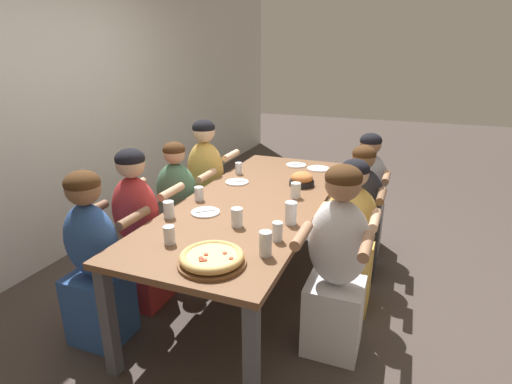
{
  "coord_description": "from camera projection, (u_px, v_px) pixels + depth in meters",
  "views": [
    {
      "loc": [
        -2.64,
        -1.02,
        1.79
      ],
      "look_at": [
        0.0,
        0.0,
        0.8
      ],
      "focal_mm": 28.0,
      "sensor_mm": 36.0,
      "label": 1
    }
  ],
  "objects": [
    {
      "name": "drinking_glass_h",
      "position": [
        169.0,
        236.0,
        2.29
      ],
      "size": [
        0.07,
        0.07,
        0.11
      ],
      "color": "silver",
      "rests_on": "dining_table"
    },
    {
      "name": "restaurant_back_panel",
      "position": [
        50.0,
        76.0,
        3.36
      ],
      "size": [
        10.0,
        0.06,
        3.2
      ],
      "primitive_type": "cube",
      "color": "silver",
      "rests_on": "ground"
    },
    {
      "name": "diner_far_midright",
      "position": [
        206.0,
        189.0,
        3.79
      ],
      "size": [
        0.51,
        0.4,
        1.22
      ],
      "rotation": [
        0.0,
        0.0,
        -1.57
      ],
      "color": "gold",
      "rests_on": "ground"
    },
    {
      "name": "diner_far_midleft",
      "position": [
        138.0,
        235.0,
        2.87
      ],
      "size": [
        0.51,
        0.4,
        1.18
      ],
      "rotation": [
        0.0,
        0.0,
        -1.57
      ],
      "color": "#B22D2D",
      "rests_on": "ground"
    },
    {
      "name": "drinking_glass_i",
      "position": [
        237.0,
        219.0,
        2.51
      ],
      "size": [
        0.07,
        0.07,
        0.12
      ],
      "color": "silver",
      "rests_on": "dining_table"
    },
    {
      "name": "dining_table",
      "position": [
        256.0,
        206.0,
        3.03
      ],
      "size": [
        2.49,
        0.99,
        0.75
      ],
      "color": "brown",
      "rests_on": "ground"
    },
    {
      "name": "drinking_glass_d",
      "position": [
        296.0,
        190.0,
        3.01
      ],
      "size": [
        0.08,
        0.08,
        0.11
      ],
      "color": "silver",
      "rests_on": "dining_table"
    },
    {
      "name": "diner_near_right",
      "position": [
        365.0,
        198.0,
        3.71
      ],
      "size": [
        0.51,
        0.4,
        1.12
      ],
      "rotation": [
        0.0,
        0.0,
        1.57
      ],
      "color": "#99999E",
      "rests_on": "ground"
    },
    {
      "name": "drinking_glass_f",
      "position": [
        291.0,
        214.0,
        2.55
      ],
      "size": [
        0.08,
        0.08,
        0.15
      ],
      "color": "silver",
      "rests_on": "dining_table"
    },
    {
      "name": "drinking_glass_b",
      "position": [
        169.0,
        210.0,
        2.65
      ],
      "size": [
        0.07,
        0.07,
        0.11
      ],
      "color": "silver",
      "rests_on": "dining_table"
    },
    {
      "name": "empty_plate_c",
      "position": [
        296.0,
        165.0,
        3.87
      ],
      "size": [
        0.19,
        0.19,
        0.02
      ],
      "color": "white",
      "rests_on": "dining_table"
    },
    {
      "name": "diner_near_midright",
      "position": [
        358.0,
        218.0,
        3.29
      ],
      "size": [
        0.51,
        0.4,
        1.11
      ],
      "rotation": [
        0.0,
        0.0,
        1.57
      ],
      "color": "#232328",
      "rests_on": "ground"
    },
    {
      "name": "empty_plate_d",
      "position": [
        205.0,
        212.0,
        2.73
      ],
      "size": [
        0.2,
        0.2,
        0.02
      ],
      "color": "white",
      "rests_on": "dining_table"
    },
    {
      "name": "empty_plate_a",
      "position": [
        318.0,
        169.0,
        3.75
      ],
      "size": [
        0.21,
        0.21,
        0.02
      ],
      "color": "white",
      "rests_on": "dining_table"
    },
    {
      "name": "diner_near_midleft",
      "position": [
        337.0,
        270.0,
        2.38
      ],
      "size": [
        0.51,
        0.4,
        1.22
      ],
      "rotation": [
        0.0,
        0.0,
        1.57
      ],
      "color": "silver",
      "rests_on": "ground"
    },
    {
      "name": "empty_plate_b",
      "position": [
        237.0,
        182.0,
        3.37
      ],
      "size": [
        0.2,
        0.2,
        0.02
      ],
      "color": "white",
      "rests_on": "dining_table"
    },
    {
      "name": "diner_near_center",
      "position": [
        349.0,
        242.0,
        2.85
      ],
      "size": [
        0.51,
        0.4,
        1.12
      ],
      "rotation": [
        0.0,
        0.0,
        1.57
      ],
      "color": "gold",
      "rests_on": "ground"
    },
    {
      "name": "diner_far_center",
      "position": [
        179.0,
        213.0,
        3.36
      ],
      "size": [
        0.51,
        0.4,
        1.12
      ],
      "rotation": [
        0.0,
        0.0,
        -1.57
      ],
      "color": "#477556",
      "rests_on": "ground"
    },
    {
      "name": "drinking_glass_g",
      "position": [
        239.0,
        169.0,
        3.6
      ],
      "size": [
        0.06,
        0.06,
        0.1
      ],
      "color": "silver",
      "rests_on": "dining_table"
    },
    {
      "name": "drinking_glass_e",
      "position": [
        265.0,
        245.0,
        2.15
      ],
      "size": [
        0.07,
        0.07,
        0.14
      ],
      "color": "silver",
      "rests_on": "dining_table"
    },
    {
      "name": "skillet_bowl",
      "position": [
        302.0,
        180.0,
        3.28
      ],
      "size": [
        0.3,
        0.21,
        0.12
      ],
      "color": "black",
      "rests_on": "dining_table"
    },
    {
      "name": "diner_far_left",
      "position": [
        95.0,
        265.0,
        2.49
      ],
      "size": [
        0.51,
        0.4,
        1.15
      ],
      "rotation": [
        0.0,
        0.0,
        -1.57
      ],
      "color": "#2D5193",
      "rests_on": "ground"
    },
    {
      "name": "drinking_glass_a",
      "position": [
        199.0,
        194.0,
        2.96
      ],
      "size": [
        0.07,
        0.07,
        0.1
      ],
      "color": "silver",
      "rests_on": "dining_table"
    },
    {
      "name": "drinking_glass_c",
      "position": [
        277.0,
        233.0,
        2.32
      ],
      "size": [
        0.06,
        0.06,
        0.12
      ],
      "color": "silver",
      "rests_on": "dining_table"
    },
    {
      "name": "pizza_board_main",
      "position": [
        212.0,
        258.0,
        2.07
      ],
      "size": [
        0.36,
        0.36,
        0.06
      ],
      "color": "brown",
      "rests_on": "dining_table"
    },
    {
      "name": "ground_plane",
      "position": [
        256.0,
        284.0,
        3.26
      ],
      "size": [
        18.0,
        18.0,
        0.0
      ],
      "primitive_type": "plane",
      "color": "#423833",
      "rests_on": "ground"
    }
  ]
}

